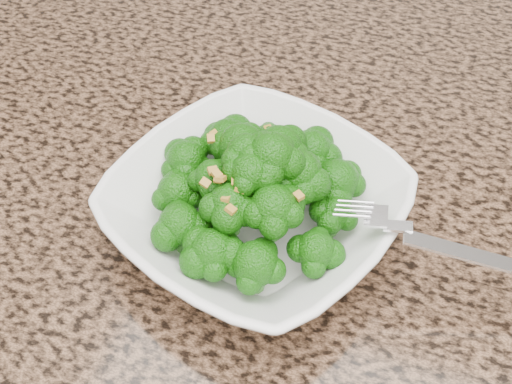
% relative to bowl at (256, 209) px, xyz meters
% --- Properties ---
extents(granite_counter, '(1.64, 1.04, 0.03)m').
position_rel_bowl_xyz_m(granite_counter, '(0.07, 0.03, -0.04)').
color(granite_counter, brown).
rests_on(granite_counter, cabinet).
extents(bowl, '(0.30, 0.30, 0.06)m').
position_rel_bowl_xyz_m(bowl, '(0.00, 0.00, 0.00)').
color(bowl, white).
rests_on(bowl, granite_counter).
extents(broccoli_pile, '(0.21, 0.21, 0.07)m').
position_rel_bowl_xyz_m(broccoli_pile, '(-0.00, 0.00, 0.06)').
color(broccoli_pile, '#17610B').
rests_on(broccoli_pile, bowl).
extents(garlic_topping, '(0.12, 0.12, 0.01)m').
position_rel_bowl_xyz_m(garlic_topping, '(-0.00, 0.00, 0.10)').
color(garlic_topping, '#B78A2C').
rests_on(garlic_topping, broccoli_pile).
extents(fork, '(0.18, 0.06, 0.01)m').
position_rel_bowl_xyz_m(fork, '(0.12, -0.01, 0.03)').
color(fork, silver).
rests_on(fork, bowl).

